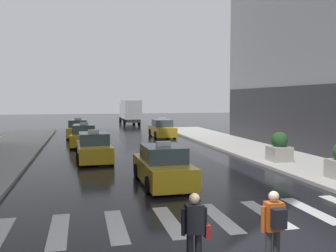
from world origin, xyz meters
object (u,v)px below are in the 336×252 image
(taxi_lead, at_px, (163,167))
(taxi_second, at_px, (94,148))
(taxi_third, at_px, (84,136))
(taxi_fourth, at_px, (162,129))
(pedestrian_with_backpack, at_px, (274,224))
(planter_mid_block, at_px, (279,148))
(taxi_fifth, at_px, (78,129))
(pedestrian_with_handbag, at_px, (195,228))
(box_truck, at_px, (130,111))

(taxi_lead, xyz_separation_m, taxi_second, (-2.61, 6.51, 0.00))
(taxi_lead, xyz_separation_m, taxi_third, (-3.07, 13.35, 0.00))
(taxi_lead, distance_m, taxi_third, 13.70)
(taxi_second, xyz_separation_m, taxi_third, (-0.47, 6.84, 0.00))
(taxi_fourth, bearing_deg, pedestrian_with_backpack, -97.41)
(taxi_second, xyz_separation_m, planter_mid_block, (9.85, -3.34, 0.15))
(taxi_fifth, bearing_deg, pedestrian_with_handbag, -84.73)
(taxi_second, relative_size, pedestrian_with_backpack, 2.79)
(pedestrian_with_backpack, height_order, planter_mid_block, planter_mid_block)
(taxi_fifth, bearing_deg, taxi_lead, -79.77)
(taxi_second, height_order, taxi_fifth, same)
(box_truck, bearing_deg, pedestrian_with_handbag, -95.70)
(taxi_lead, bearing_deg, planter_mid_block, 23.69)
(box_truck, bearing_deg, taxi_fourth, -87.58)
(taxi_third, xyz_separation_m, pedestrian_with_handbag, (2.03, -21.03, 0.21))
(taxi_lead, bearing_deg, pedestrian_with_handbag, -97.75)
(taxi_lead, distance_m, planter_mid_block, 7.91)
(taxi_lead, xyz_separation_m, pedestrian_with_handbag, (-1.04, -7.67, 0.21))
(taxi_fourth, xyz_separation_m, planter_mid_block, (3.24, -15.10, 0.15))
(taxi_second, xyz_separation_m, pedestrian_with_backpack, (3.20, -14.45, 0.25))
(pedestrian_with_backpack, bearing_deg, taxi_fourth, 82.59)
(pedestrian_with_backpack, distance_m, pedestrian_with_handbag, 1.66)
(taxi_fourth, height_order, taxi_fifth, same)
(taxi_third, height_order, planter_mid_block, taxi_third)
(taxi_fifth, distance_m, box_truck, 17.14)
(taxi_second, xyz_separation_m, taxi_fifth, (-0.98, 13.35, 0.00))
(taxi_fourth, bearing_deg, taxi_third, -145.16)
(pedestrian_with_backpack, bearing_deg, taxi_fifth, 98.54)
(pedestrian_with_handbag, height_order, planter_mid_block, planter_mid_block)
(taxi_third, bearing_deg, taxi_lead, -77.04)
(taxi_second, bearing_deg, pedestrian_with_backpack, -77.51)
(taxi_fifth, relative_size, pedestrian_with_handbag, 2.79)
(taxi_lead, relative_size, box_truck, 0.60)
(taxi_fifth, height_order, box_truck, box_truck)
(taxi_third, distance_m, pedestrian_with_handbag, 21.13)
(planter_mid_block, bearing_deg, taxi_lead, -156.31)
(taxi_third, bearing_deg, pedestrian_with_handbag, -84.48)
(taxi_second, bearing_deg, taxi_fifth, 94.18)
(taxi_fifth, distance_m, pedestrian_with_handbag, 27.66)
(taxi_fourth, distance_m, taxi_fifth, 7.75)
(taxi_third, distance_m, taxi_fifth, 6.53)
(taxi_third, bearing_deg, taxi_fifth, 94.47)
(taxi_third, height_order, pedestrian_with_backpack, taxi_third)
(pedestrian_with_handbag, bearing_deg, pedestrian_with_backpack, -9.05)
(pedestrian_with_backpack, bearing_deg, taxi_lead, 94.27)
(pedestrian_with_backpack, xyz_separation_m, planter_mid_block, (6.65, 11.11, -0.10))
(taxi_lead, distance_m, taxi_fourth, 18.71)
(taxi_second, xyz_separation_m, box_truck, (5.88, 29.02, 1.13))
(taxi_third, height_order, taxi_fifth, same)
(pedestrian_with_handbag, bearing_deg, taxi_third, 95.52)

